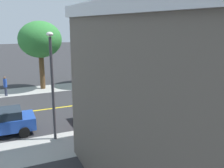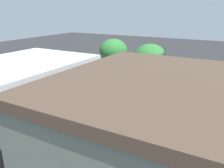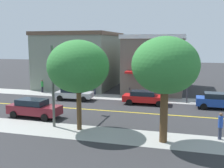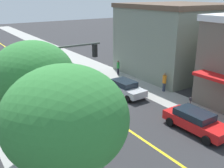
# 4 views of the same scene
# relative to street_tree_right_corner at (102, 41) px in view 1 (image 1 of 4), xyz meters

# --- Properties ---
(ground_plane) EXTENTS (140.00, 140.00, 0.00)m
(ground_plane) POSITION_rel_street_tree_right_corner_xyz_m (-6.02, -4.90, -4.75)
(ground_plane) COLOR #2D2D30
(sidewalk_right) EXTENTS (3.22, 126.00, 0.01)m
(sidewalk_right) POSITION_rel_street_tree_right_corner_xyz_m (0.57, -4.90, -4.74)
(sidewalk_right) COLOR #9E9E99
(sidewalk_right) RESTS_ON ground
(road_centerline_stripe) EXTENTS (0.20, 126.00, 0.00)m
(road_centerline_stripe) POSITION_rel_street_tree_right_corner_xyz_m (-6.02, -4.90, -4.75)
(road_centerline_stripe) COLOR yellow
(road_centerline_stripe) RESTS_ON ground
(corner_shop_building) EXTENTS (13.30, 7.73, 7.45)m
(corner_shop_building) POSITION_rel_street_tree_right_corner_xyz_m (-19.58, 3.43, -1.01)
(corner_shop_building) COLOR #665B51
(corner_shop_building) RESTS_ON ground
(street_tree_right_corner) EXTENTS (4.54, 4.54, 6.69)m
(street_tree_right_corner) POSITION_rel_street_tree_right_corner_xyz_m (0.00, 0.00, 0.00)
(street_tree_right_corner) COLOR brown
(street_tree_right_corner) RESTS_ON ground
(street_tree_left_far) EXTENTS (4.30, 4.30, 6.89)m
(street_tree_left_far) POSITION_rel_street_tree_right_corner_xyz_m (0.92, 6.32, 0.27)
(street_tree_left_far) COLOR brown
(street_tree_left_far) RESTS_ON ground
(fire_hydrant) EXTENTS (0.44, 0.24, 0.83)m
(fire_hydrant) POSITION_rel_street_tree_right_corner_xyz_m (-11.52, -5.64, -4.34)
(fire_hydrant) COLOR silver
(fire_hydrant) RESTS_ON ground
(parking_meter) EXTENTS (0.12, 0.18, 1.44)m
(parking_meter) POSITION_rel_street_tree_right_corner_xyz_m (-11.49, 1.41, -3.80)
(parking_meter) COLOR #4C4C51
(parking_meter) RESTS_ON ground
(traffic_light_mast) EXTENTS (5.51, 0.32, 6.28)m
(traffic_light_mast) POSITION_rel_street_tree_right_corner_xyz_m (-1.85, -2.17, -0.56)
(traffic_light_mast) COLOR #474C47
(traffic_light_mast) RESTS_ON ground
(street_lamp) EXTENTS (0.70, 0.36, 6.23)m
(street_lamp) POSITION_rel_street_tree_right_corner_xyz_m (-11.67, 7.72, -0.88)
(street_lamp) COLOR #38383D
(street_lamp) RESTS_ON ground
(red_sedan_left_curb) EXTENTS (2.08, 4.70, 1.43)m
(red_sedan_left_curb) POSITION_rel_street_tree_right_corner_xyz_m (-9.77, 3.41, -3.99)
(red_sedan_left_curb) COLOR red
(red_sedan_left_curb) RESTS_ON ground
(silver_sedan_left_curb) EXTENTS (2.08, 4.28, 1.41)m
(silver_sedan_left_curb) POSITION_rel_street_tree_right_corner_xyz_m (-9.75, -4.72, -4.00)
(silver_sedan_left_curb) COLOR #B7BABF
(silver_sedan_left_curb) RESTS_ON ground
(maroon_sedan_right_curb) EXTENTS (2.12, 4.74, 1.60)m
(maroon_sedan_right_curb) POSITION_rel_street_tree_right_corner_xyz_m (-2.10, -5.13, -3.91)
(maroon_sedan_right_curb) COLOR maroon
(maroon_sedan_right_curb) RESTS_ON ground
(pedestrian_blue_shirt) EXTENTS (0.32, 0.32, 1.85)m
(pedestrian_blue_shirt) POSITION_rel_street_tree_right_corner_xyz_m (-0.56, 9.97, -3.75)
(pedestrian_blue_shirt) COLOR #33384C
(pedestrian_blue_shirt) RESTS_ON ground
(pedestrian_orange_shirt) EXTENTS (0.38, 0.38, 1.84)m
(pedestrian_orange_shirt) POSITION_rel_street_tree_right_corner_xyz_m (-13.55, -3.54, -3.78)
(pedestrian_orange_shirt) COLOR #33384C
(pedestrian_orange_shirt) RESTS_ON ground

